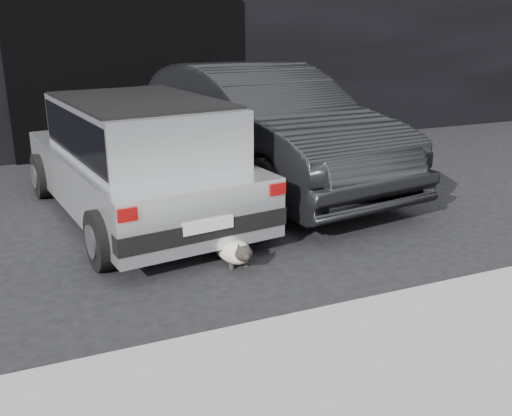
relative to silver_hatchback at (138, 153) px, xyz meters
name	(u,v)px	position (x,y,z in m)	size (l,w,h in m)	color
ground	(123,236)	(-0.34, -0.59, -0.78)	(80.00, 80.00, 0.00)	black
building_facade	(108,7)	(0.66, 5.41, 1.72)	(34.00, 4.00, 5.00)	black
garage_opening	(133,79)	(0.66, 3.40, 0.52)	(4.00, 0.10, 2.60)	black
curb	(318,323)	(0.66, -3.19, -0.72)	(18.00, 0.25, 0.12)	gray
silver_hatchback	(138,153)	(0.00, 0.00, 0.00)	(2.32, 4.06, 1.43)	silver
second_car	(259,125)	(1.90, 0.84, 0.06)	(1.78, 5.10, 1.68)	black
cat_siamese	(234,250)	(0.52, -1.75, -0.64)	(0.30, 0.88, 0.30)	beige
cat_white	(144,241)	(-0.25, -1.28, -0.60)	(0.71, 0.48, 0.37)	silver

